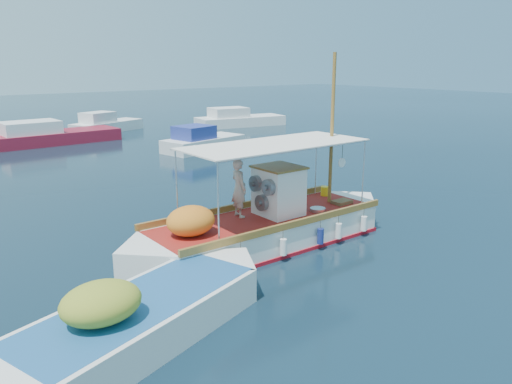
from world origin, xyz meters
TOP-DOWN VIEW (x-y plane):
  - ground at (0.00, 0.00)m, footprint 160.00×160.00m
  - fishing_caique at (-0.51, 0.29)m, footprint 9.59×2.74m
  - dinghy at (-5.80, -2.37)m, footprint 6.85×3.56m
  - bg_boat_n at (-0.28, 24.04)m, footprint 8.88×3.24m
  - bg_boat_ne at (6.63, 15.62)m, footprint 5.63×3.25m
  - bg_boat_e at (15.49, 24.21)m, footprint 7.88×3.74m
  - bg_boat_far_n at (5.05, 27.49)m, footprint 6.20×3.98m

SIDE VIEW (x-z plane):
  - ground at x=0.00m, z-range 0.00..0.00m
  - dinghy at x=-5.80m, z-range -0.51..1.25m
  - bg_boat_far_n at x=5.05m, z-range -0.41..1.39m
  - bg_boat_n at x=-0.28m, z-range -0.41..1.39m
  - bg_boat_ne at x=6.63m, z-range -0.41..1.39m
  - bg_boat_e at x=15.49m, z-range -0.41..1.39m
  - fishing_caique at x=-0.51m, z-range -2.41..3.44m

